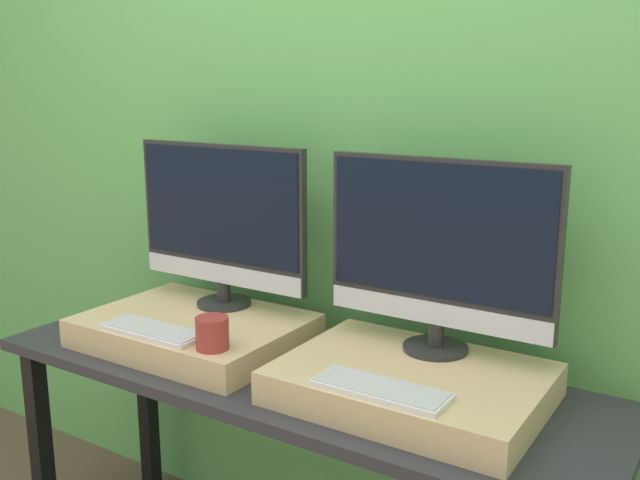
{
  "coord_description": "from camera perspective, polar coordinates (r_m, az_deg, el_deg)",
  "views": [
    {
      "loc": [
        0.99,
        -1.14,
        1.46
      ],
      "look_at": [
        0.0,
        0.41,
        1.04
      ],
      "focal_mm": 40.0,
      "sensor_mm": 36.0,
      "label": 1
    }
  ],
  "objects": [
    {
      "name": "wall_back",
      "position": [
        2.03,
        3.25,
        8.18
      ],
      "size": [
        8.0,
        0.04,
        2.6
      ],
      "color": "#66B75B",
      "rests_on": "ground_plane"
    },
    {
      "name": "workbench",
      "position": [
        1.92,
        -2.23,
        -12.7
      ],
      "size": [
        1.67,
        0.56,
        0.73
      ],
      "color": "#2D2D33",
      "rests_on": "ground_plane"
    },
    {
      "name": "wooden_riser_left",
      "position": [
        2.07,
        -10.02,
        -7.12
      ],
      "size": [
        0.6,
        0.44,
        0.08
      ],
      "color": "#D6B77F",
      "rests_on": "workbench"
    },
    {
      "name": "monitor_left",
      "position": [
        2.08,
        -7.92,
        1.62
      ],
      "size": [
        0.58,
        0.16,
        0.48
      ],
      "color": "#282828",
      "rests_on": "wooden_riser_left"
    },
    {
      "name": "keyboard_left",
      "position": [
        1.95,
        -13.21,
        -7.06
      ],
      "size": [
        0.3,
        0.11,
        0.01
      ],
      "color": "silver",
      "rests_on": "wooden_riser_left"
    },
    {
      "name": "mug",
      "position": [
        1.8,
        -8.61,
        -7.37
      ],
      "size": [
        0.08,
        0.08,
        0.08
      ],
      "color": "#9E332D",
      "rests_on": "wooden_riser_left"
    },
    {
      "name": "wooden_riser_right",
      "position": [
        1.71,
        7.35,
        -11.33
      ],
      "size": [
        0.6,
        0.44,
        0.08
      ],
      "color": "#D6B77F",
      "rests_on": "workbench"
    },
    {
      "name": "monitor_right",
      "position": [
        1.73,
        9.48,
        -0.71
      ],
      "size": [
        0.58,
        0.16,
        0.48
      ],
      "color": "#282828",
      "rests_on": "wooden_riser_right"
    },
    {
      "name": "keyboard_right",
      "position": [
        1.56,
        4.88,
        -11.79
      ],
      "size": [
        0.3,
        0.11,
        0.01
      ],
      "color": "silver",
      "rests_on": "wooden_riser_right"
    }
  ]
}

